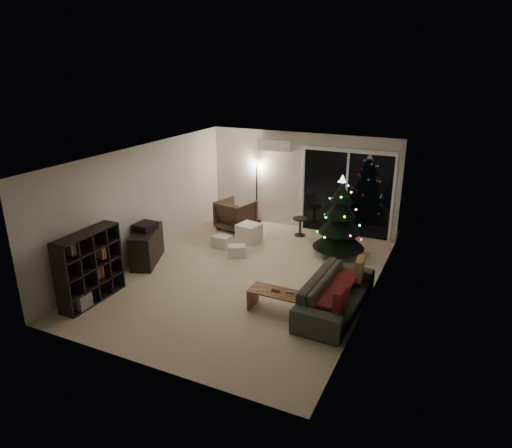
% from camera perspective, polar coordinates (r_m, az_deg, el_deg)
% --- Properties ---
extents(room, '(6.50, 7.51, 2.60)m').
position_cam_1_polar(room, '(10.18, 4.68, 1.58)').
color(room, beige).
rests_on(room, ground).
extents(bookshelf, '(0.54, 1.37, 1.34)m').
position_cam_1_polar(bookshelf, '(8.90, -20.81, -4.87)').
color(bookshelf, black).
rests_on(bookshelf, floor).
extents(media_cabinet, '(0.87, 1.27, 0.75)m').
position_cam_1_polar(media_cabinet, '(10.21, -13.50, -2.71)').
color(media_cabinet, black).
rests_on(media_cabinet, floor).
extents(stereo, '(0.38, 0.45, 0.16)m').
position_cam_1_polar(stereo, '(10.05, -13.70, -0.32)').
color(stereo, black).
rests_on(stereo, media_cabinet).
extents(armchair, '(0.98, 1.00, 0.78)m').
position_cam_1_polar(armchair, '(11.90, -2.54, 1.17)').
color(armchair, '#4A3C2D').
rests_on(armchair, floor).
extents(ottoman, '(0.58, 0.58, 0.45)m').
position_cam_1_polar(ottoman, '(11.11, -0.90, -1.11)').
color(ottoman, white).
rests_on(ottoman, floor).
extents(cardboard_box_a, '(0.42, 0.33, 0.29)m').
position_cam_1_polar(cardboard_box_a, '(10.81, -4.32, -2.22)').
color(cardboard_box_a, silver).
rests_on(cardboard_box_a, floor).
extents(cardboard_box_b, '(0.47, 0.44, 0.26)m').
position_cam_1_polar(cardboard_box_b, '(10.30, -2.43, -3.41)').
color(cardboard_box_b, silver).
rests_on(cardboard_box_b, floor).
extents(side_table, '(0.38, 0.38, 0.46)m').
position_cam_1_polar(side_table, '(11.54, 5.53, -0.35)').
color(side_table, black).
rests_on(side_table, floor).
extents(floor_lamp, '(0.27, 0.27, 1.66)m').
position_cam_1_polar(floor_lamp, '(12.31, 0.09, 3.96)').
color(floor_lamp, black).
rests_on(floor_lamp, floor).
extents(sofa, '(0.93, 2.20, 0.63)m').
position_cam_1_polar(sofa, '(8.21, 9.93, -8.63)').
color(sofa, black).
rests_on(sofa, floor).
extents(sofa_throw, '(0.68, 1.56, 0.05)m').
position_cam_1_polar(sofa_throw, '(8.17, 9.31, -7.63)').
color(sofa_throw, maroon).
rests_on(sofa_throw, sofa).
extents(cushion_a, '(0.16, 0.43, 0.42)m').
position_cam_1_polar(cushion_a, '(8.61, 12.82, -5.52)').
color(cushion_a, olive).
rests_on(cushion_a, sofa).
extents(cushion_b, '(0.15, 0.42, 0.42)m').
position_cam_1_polar(cushion_b, '(7.48, 10.53, -9.42)').
color(cushion_b, maroon).
rests_on(cushion_b, sofa).
extents(coffee_table, '(1.24, 0.44, 0.39)m').
position_cam_1_polar(coffee_table, '(8.08, 3.43, -9.82)').
color(coffee_table, brown).
rests_on(coffee_table, floor).
extents(remote_a, '(0.15, 0.05, 0.02)m').
position_cam_1_polar(remote_a, '(8.03, 2.46, -8.32)').
color(remote_a, black).
rests_on(remote_a, coffee_table).
extents(remote_b, '(0.15, 0.09, 0.02)m').
position_cam_1_polar(remote_b, '(7.99, 4.27, -8.51)').
color(remote_b, slate).
rests_on(remote_b, coffee_table).
extents(christmas_tree, '(1.25, 1.25, 1.87)m').
position_cam_1_polar(christmas_tree, '(10.23, 10.47, 0.94)').
color(christmas_tree, black).
rests_on(christmas_tree, floor).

